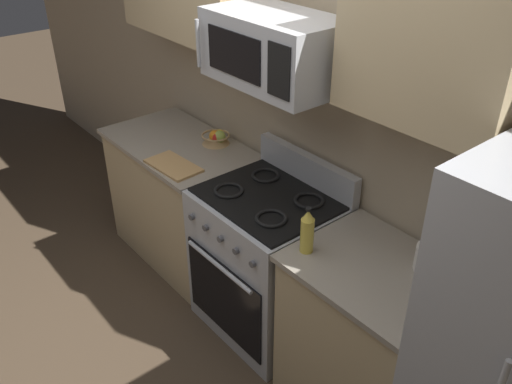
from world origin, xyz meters
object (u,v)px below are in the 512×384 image
object	(u,v)px
fruit_basket	(216,138)
range_oven	(268,261)
cutting_board	(173,166)
microwave	(275,49)
bottle_oil	(307,231)
utensil_crock	(437,259)

from	to	relation	value
fruit_basket	range_oven	bearing A→B (deg)	-14.23
range_oven	cutting_board	bearing A→B (deg)	-162.60
microwave	fruit_basket	distance (m)	1.10
microwave	bottle_oil	bearing A→B (deg)	-22.41
range_oven	microwave	xyz separation A→B (m)	(-0.00, 0.03, 1.27)
utensil_crock	bottle_oil	xyz separation A→B (m)	(-0.48, -0.35, 0.05)
microwave	utensil_crock	world-z (taller)	microwave
microwave	bottle_oil	size ratio (longest dim) A/B	2.89
microwave	bottle_oil	world-z (taller)	microwave
utensil_crock	fruit_basket	distance (m)	1.71
fruit_basket	cutting_board	bearing A→B (deg)	-76.71
range_oven	utensil_crock	world-z (taller)	utensil_crock
utensil_crock	bottle_oil	size ratio (longest dim) A/B	1.32
cutting_board	bottle_oil	bearing A→B (deg)	2.00
cutting_board	microwave	bearing A→B (deg)	19.61
microwave	cutting_board	world-z (taller)	microwave
bottle_oil	microwave	bearing A→B (deg)	157.59
fruit_basket	cutting_board	size ratio (longest dim) A/B	0.52
microwave	cutting_board	bearing A→B (deg)	-160.39
range_oven	bottle_oil	world-z (taller)	bottle_oil
fruit_basket	cutting_board	world-z (taller)	fruit_basket
fruit_basket	cutting_board	distance (m)	0.41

